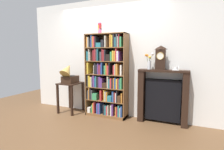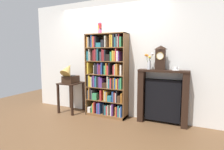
% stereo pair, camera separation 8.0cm
% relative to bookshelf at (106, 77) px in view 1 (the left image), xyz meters
% --- Properties ---
extents(ground_plane, '(7.63, 6.40, 0.02)m').
position_rel_bookshelf_xyz_m(ground_plane, '(0.00, -0.12, -0.90)').
color(ground_plane, brown).
extents(wall_back, '(4.63, 0.08, 2.65)m').
position_rel_bookshelf_xyz_m(wall_back, '(0.15, 0.22, 0.44)').
color(wall_back, silver).
rests_on(wall_back, ground).
extents(bookshelf, '(0.94, 0.33, 1.85)m').
position_rel_bookshelf_xyz_m(bookshelf, '(0.00, 0.00, 0.00)').
color(bookshelf, brown).
rests_on(bookshelf, ground).
extents(cup_stack, '(0.08, 0.08, 0.25)m').
position_rel_bookshelf_xyz_m(cup_stack, '(-0.17, 0.01, 1.08)').
color(cup_stack, yellow).
rests_on(cup_stack, bookshelf).
extents(side_table_left, '(0.47, 0.52, 0.72)m').
position_rel_bookshelf_xyz_m(side_table_left, '(-0.93, -0.09, -0.36)').
color(side_table_left, black).
rests_on(side_table_left, ground).
extents(gramophone, '(0.28, 0.47, 0.52)m').
position_rel_bookshelf_xyz_m(gramophone, '(-0.93, -0.14, 0.05)').
color(gramophone, '#382316').
rests_on(gramophone, side_table_left).
extents(fireplace_mantel, '(0.98, 0.25, 1.10)m').
position_rel_bookshelf_xyz_m(fireplace_mantel, '(1.23, 0.07, -0.35)').
color(fireplace_mantel, black).
rests_on(fireplace_mantel, ground).
extents(mantel_clock, '(0.19, 0.12, 0.48)m').
position_rel_bookshelf_xyz_m(mantel_clock, '(1.16, 0.05, 0.45)').
color(mantel_clock, black).
rests_on(mantel_clock, fireplace_mantel).
extents(flower_vase, '(0.16, 0.15, 0.33)m').
position_rel_bookshelf_xyz_m(flower_vase, '(0.94, 0.05, 0.38)').
color(flower_vase, silver).
rests_on(flower_vase, fireplace_mantel).
extents(teacup_with_saucer, '(0.14, 0.14, 0.07)m').
position_rel_bookshelf_xyz_m(teacup_with_saucer, '(1.45, 0.05, 0.24)').
color(teacup_with_saucer, white).
rests_on(teacup_with_saucer, fireplace_mantel).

